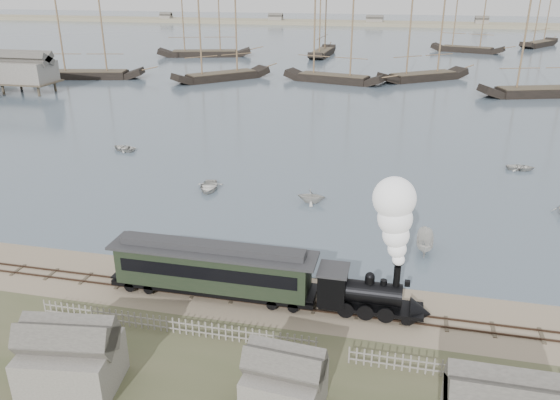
# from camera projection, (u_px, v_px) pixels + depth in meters

# --- Properties ---
(ground) EXTENTS (600.00, 600.00, 0.00)m
(ground) POSITION_uv_depth(u_px,v_px,m) (293.00, 290.00, 40.81)
(ground) COLOR tan
(ground) RESTS_ON ground
(harbor_water) EXTENTS (600.00, 336.00, 0.06)m
(harbor_water) POSITION_uv_depth(u_px,v_px,m) (388.00, 43.00, 194.30)
(harbor_water) COLOR #495A69
(harbor_water) RESTS_ON ground
(rail_track) EXTENTS (120.00, 1.80, 0.16)m
(rail_track) POSITION_uv_depth(u_px,v_px,m) (287.00, 304.00, 38.99)
(rail_track) COLOR #3B2A20
(rail_track) RESTS_ON ground
(picket_fence_west) EXTENTS (19.00, 0.10, 1.20)m
(picket_fence_west) POSITION_uv_depth(u_px,v_px,m) (174.00, 333.00, 35.82)
(picket_fence_west) COLOR slate
(picket_fence_west) RESTS_ON ground
(picket_fence_east) EXTENTS (15.00, 0.10, 1.20)m
(picket_fence_east) POSITION_uv_depth(u_px,v_px,m) (478.00, 382.00, 31.48)
(picket_fence_east) COLOR slate
(picket_fence_east) RESTS_ON ground
(shed_left) EXTENTS (5.00, 4.00, 4.10)m
(shed_left) POSITION_uv_depth(u_px,v_px,m) (76.00, 387.00, 31.12)
(shed_left) COLOR slate
(shed_left) RESTS_ON ground
(far_spit) EXTENTS (500.00, 20.00, 1.80)m
(far_spit) POSITION_uv_depth(u_px,v_px,m) (395.00, 26.00, 266.55)
(far_spit) COLOR tan
(far_spit) RESTS_ON ground
(locomotive) EXTENTS (7.75, 2.89, 9.66)m
(locomotive) POSITION_uv_depth(u_px,v_px,m) (387.00, 259.00, 35.95)
(locomotive) COLOR black
(locomotive) RESTS_ON ground
(passenger_coach) EXTENTS (15.11, 2.91, 3.67)m
(passenger_coach) POSITION_uv_depth(u_px,v_px,m) (213.00, 267.00, 39.26)
(passenger_coach) COLOR black
(passenger_coach) RESTS_ON ground
(beached_dinghy) EXTENTS (2.72, 3.73, 0.76)m
(beached_dinghy) POSITION_uv_depth(u_px,v_px,m) (280.00, 276.00, 41.93)
(beached_dinghy) COLOR beige
(beached_dinghy) RESTS_ON ground
(rowboat_0) EXTENTS (4.44, 3.53, 0.82)m
(rowboat_0) POSITION_uv_depth(u_px,v_px,m) (209.00, 187.00, 59.62)
(rowboat_0) COLOR beige
(rowboat_0) RESTS_ON harbor_water
(rowboat_1) EXTENTS (2.49, 2.88, 1.52)m
(rowboat_1) POSITION_uv_depth(u_px,v_px,m) (311.00, 196.00, 56.13)
(rowboat_1) COLOR beige
(rowboat_1) RESTS_ON harbor_water
(rowboat_2) EXTENTS (3.84, 1.52, 1.47)m
(rowboat_2) POSITION_uv_depth(u_px,v_px,m) (424.00, 243.00, 46.31)
(rowboat_2) COLOR beige
(rowboat_2) RESTS_ON harbor_water
(rowboat_3) EXTENTS (2.57, 3.46, 0.69)m
(rowboat_3) POSITION_uv_depth(u_px,v_px,m) (521.00, 167.00, 65.91)
(rowboat_3) COLOR beige
(rowboat_3) RESTS_ON harbor_water
(rowboat_6) EXTENTS (3.46, 4.13, 0.74)m
(rowboat_6) POSITION_uv_depth(u_px,v_px,m) (123.00, 148.00, 73.38)
(rowboat_6) COLOR beige
(rowboat_6) RESTS_ON harbor_water
(schooner_0) EXTENTS (25.79, 10.99, 20.00)m
(schooner_0) POSITION_uv_depth(u_px,v_px,m) (83.00, 33.00, 122.64)
(schooner_0) COLOR black
(schooner_0) RESTS_ON harbor_water
(schooner_1) EXTENTS (19.95, 20.36, 20.00)m
(schooner_1) POSITION_uv_depth(u_px,v_px,m) (220.00, 34.00, 120.48)
(schooner_1) COLOR black
(schooner_1) RESTS_ON harbor_water
(schooner_2) EXTENTS (23.15, 10.49, 20.00)m
(schooner_2) POSITION_uv_depth(u_px,v_px,m) (335.00, 36.00, 117.71)
(schooner_2) COLOR black
(schooner_2) RESTS_ON harbor_water
(schooner_3) EXTENTS (21.10, 17.63, 20.00)m
(schooner_3) POSITION_uv_depth(u_px,v_px,m) (427.00, 35.00, 120.15)
(schooner_3) COLOR black
(schooner_3) RESTS_ON harbor_water
(schooner_4) EXTENTS (24.84, 12.94, 20.00)m
(schooner_4) POSITION_uv_depth(u_px,v_px,m) (550.00, 44.00, 103.42)
(schooner_4) COLOR black
(schooner_4) RESTS_ON harbor_water
(schooner_6) EXTENTS (27.82, 13.56, 20.00)m
(schooner_6) POSITION_uv_depth(u_px,v_px,m) (203.00, 21.00, 157.79)
(schooner_6) COLOR black
(schooner_6) RESTS_ON harbor_water
(schooner_7) EXTENTS (6.06, 21.90, 20.00)m
(schooner_7) POSITION_uv_depth(u_px,v_px,m) (323.00, 21.00, 158.80)
(schooner_7) COLOR black
(schooner_7) RESTS_ON harbor_water
(schooner_8) EXTENTS (22.43, 11.69, 20.00)m
(schooner_8) POSITION_uv_depth(u_px,v_px,m) (471.00, 19.00, 167.01)
(schooner_8) COLOR black
(schooner_8) RESTS_ON harbor_water
(schooner_9) EXTENTS (15.99, 20.44, 20.00)m
(schooner_9) POSITION_uv_depth(u_px,v_px,m) (544.00, 16.00, 180.89)
(schooner_9) COLOR black
(schooner_9) RESTS_ON harbor_water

